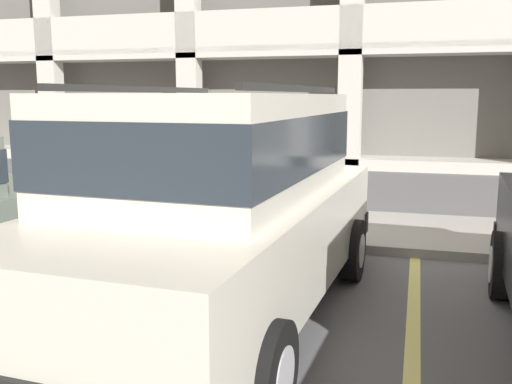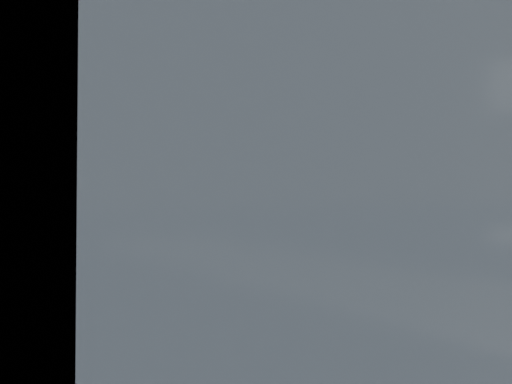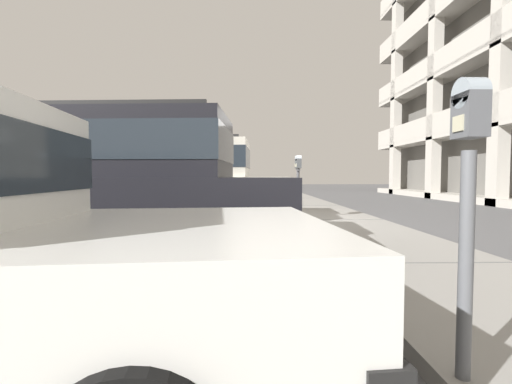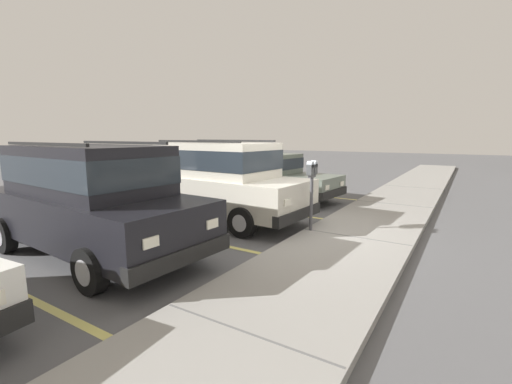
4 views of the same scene
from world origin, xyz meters
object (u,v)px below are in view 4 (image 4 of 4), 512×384
(dark_hatchback, at_px, (91,196))
(parking_meter_near, at_px, (312,179))
(red_sedan, at_px, (271,175))
(silver_suv, at_px, (217,178))

(dark_hatchback, xyz_separation_m, parking_meter_near, (-3.18, 2.87, 0.15))
(red_sedan, bearing_deg, dark_hatchback, 5.31)
(red_sedan, bearing_deg, parking_meter_near, 45.47)
(silver_suv, height_order, red_sedan, silver_suv)
(silver_suv, xyz_separation_m, parking_meter_near, (0.08, 2.60, 0.15))
(red_sedan, relative_size, dark_hatchback, 0.95)
(silver_suv, bearing_deg, dark_hatchback, -1.51)
(silver_suv, relative_size, dark_hatchback, 1.00)
(dark_hatchback, bearing_deg, parking_meter_near, 141.21)
(red_sedan, distance_m, parking_meter_near, 4.50)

